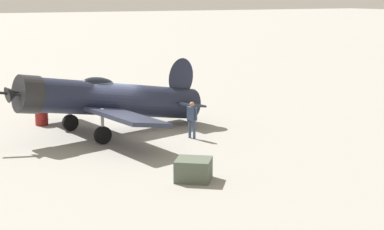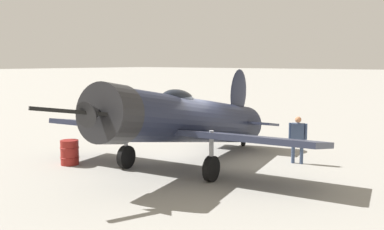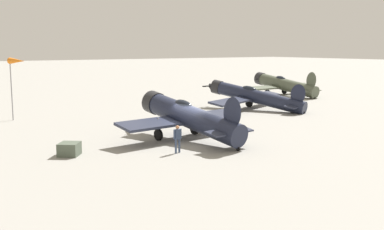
# 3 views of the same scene
# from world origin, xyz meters

# --- Properties ---
(ground_plane) EXTENTS (400.00, 400.00, 0.00)m
(ground_plane) POSITION_xyz_m (0.00, 0.00, 0.00)
(ground_plane) COLOR gray
(airplane_foreground) EXTENTS (11.09, 10.17, 3.46)m
(airplane_foreground) POSITION_xyz_m (-0.49, -0.06, 1.66)
(airplane_foreground) COLOR #1E2338
(airplane_foreground) RESTS_ON ground_plane
(ground_crew_mechanic) EXTENTS (0.34, 0.65, 1.71)m
(ground_crew_mechanic) POSITION_xyz_m (2.59, -2.81, 1.04)
(ground_crew_mechanic) COLOR #384766
(ground_crew_mechanic) RESTS_ON ground_plane
(fuel_drum) EXTENTS (0.68, 0.68, 0.89)m
(fuel_drum) POSITION_xyz_m (-2.69, 3.46, 0.44)
(fuel_drum) COLOR maroon
(fuel_drum) RESTS_ON ground_plane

